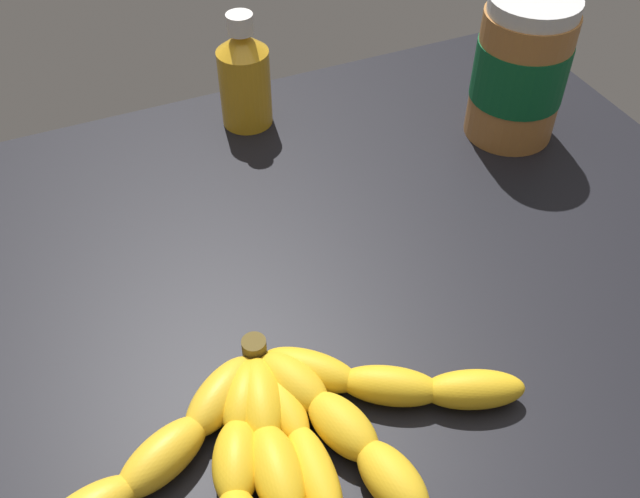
{
  "coord_description": "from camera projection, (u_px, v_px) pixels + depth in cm",
  "views": [
    {
      "loc": [
        19.31,
        38.3,
        48.38
      ],
      "look_at": [
        1.33,
        -3.11,
        3.4
      ],
      "focal_mm": 40.1,
      "sensor_mm": 36.0,
      "label": 1
    }
  ],
  "objects": [
    {
      "name": "peanut_butter_jar",
      "position": [
        520.0,
        70.0,
        0.77
      ],
      "size": [
        10.04,
        10.04,
        16.09
      ],
      "color": "#B27238",
      "rests_on": "ground_plane"
    },
    {
      "name": "ground_plane",
      "position": [
        347.0,
        309.0,
        0.66
      ],
      "size": [
        84.85,
        72.77,
        4.28
      ],
      "primitive_type": "cube",
      "color": "black"
    },
    {
      "name": "banana_bunch",
      "position": [
        285.0,
        444.0,
        0.52
      ],
      "size": [
        38.01,
        23.42,
        3.64
      ],
      "color": "gold",
      "rests_on": "ground_plane"
    },
    {
      "name": "honey_bottle",
      "position": [
        244.0,
        77.0,
        0.79
      ],
      "size": [
        5.81,
        5.81,
        13.31
      ],
      "color": "gold",
      "rests_on": "ground_plane"
    }
  ]
}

